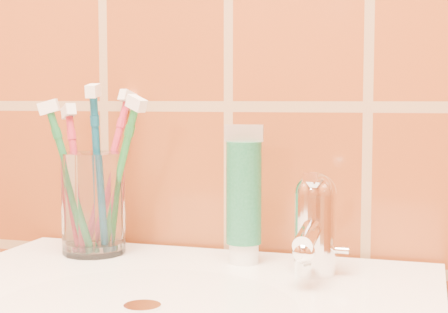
% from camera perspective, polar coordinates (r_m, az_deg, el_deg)
% --- Properties ---
extents(glass_tumbler, '(0.10, 0.10, 0.13)m').
position_cam_1_polar(glass_tumbler, '(0.91, -10.79, -3.85)').
color(glass_tumbler, white).
rests_on(glass_tumbler, pedestal_sink).
extents(toothpaste_tube, '(0.05, 0.04, 0.17)m').
position_cam_1_polar(toothpaste_tube, '(0.84, 1.66, -3.53)').
color(toothpaste_tube, white).
rests_on(toothpaste_tube, pedestal_sink).
extents(faucet, '(0.05, 0.11, 0.12)m').
position_cam_1_polar(faucet, '(0.79, 7.53, -5.28)').
color(faucet, white).
rests_on(faucet, pedestal_sink).
extents(toothbrush_0, '(0.04, 0.09, 0.23)m').
position_cam_1_polar(toothbrush_0, '(0.89, -10.44, -1.28)').
color(toothbrush_0, navy).
rests_on(toothbrush_0, glass_tumbler).
extents(toothbrush_1, '(0.14, 0.13, 0.21)m').
position_cam_1_polar(toothbrush_1, '(0.93, -12.11, -1.85)').
color(toothbrush_1, '#AA243B').
rests_on(toothbrush_1, glass_tumbler).
extents(toothbrush_2, '(0.11, 0.17, 0.24)m').
position_cam_1_polar(toothbrush_2, '(0.94, -9.56, -1.18)').
color(toothbrush_2, '#AB243C').
rests_on(toothbrush_2, glass_tumbler).
extents(toothbrush_3, '(0.15, 0.13, 0.22)m').
position_cam_1_polar(toothbrush_3, '(0.89, -8.81, -1.77)').
color(toothbrush_3, '#1E732F').
rests_on(toothbrush_3, glass_tumbler).
extents(toothbrush_4, '(0.11, 0.10, 0.21)m').
position_cam_1_polar(toothbrush_4, '(0.90, -12.60, -1.89)').
color(toothbrush_4, '#1C6938').
rests_on(toothbrush_4, glass_tumbler).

